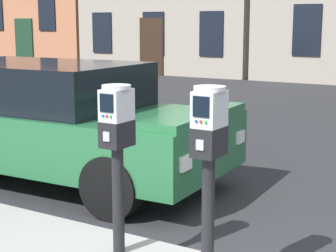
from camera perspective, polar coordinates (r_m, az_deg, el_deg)
name	(u,v)px	position (r m, az deg, el deg)	size (l,w,h in m)	color
parking_meter_near_kerb	(117,139)	(4.11, -5.30, -1.34)	(0.22, 0.25, 1.30)	black
parking_meter_twin_adjacent	(209,147)	(3.71, 4.26, -2.24)	(0.22, 0.25, 1.34)	black
parked_car_red_compact	(46,119)	(6.84, -12.52, 0.75)	(4.49, 2.00, 1.42)	#236038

